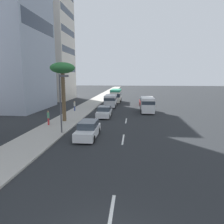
% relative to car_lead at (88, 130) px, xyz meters
% --- Properties ---
extents(ground_plane, '(198.00, 198.00, 0.00)m').
position_rel_car_lead_xyz_m(ground_plane, '(17.64, -3.38, -0.75)').
color(ground_plane, '#26282B').
extents(sidewalk_right, '(162.00, 3.98, 0.15)m').
position_rel_car_lead_xyz_m(sidewalk_right, '(17.64, 4.55, -0.68)').
color(sidewalk_right, '#B2ADA3').
rests_on(sidewalk_right, ground_plane).
extents(lane_stripe_near, '(3.20, 0.16, 0.01)m').
position_rel_car_lead_xyz_m(lane_stripe_near, '(-11.14, -3.38, -0.75)').
color(lane_stripe_near, silver).
rests_on(lane_stripe_near, ground_plane).
extents(lane_stripe_mid, '(3.20, 0.16, 0.01)m').
position_rel_car_lead_xyz_m(lane_stripe_mid, '(-0.26, -3.38, -0.75)').
color(lane_stripe_mid, silver).
rests_on(lane_stripe_mid, ground_plane).
extents(lane_stripe_far, '(3.20, 0.16, 0.01)m').
position_rel_car_lead_xyz_m(lane_stripe_far, '(8.02, -3.38, -0.75)').
color(lane_stripe_far, silver).
rests_on(lane_stripe_far, ground_plane).
extents(car_lead, '(4.58, 1.83, 1.59)m').
position_rel_car_lead_xyz_m(car_lead, '(0.00, 0.00, 0.00)').
color(car_lead, white).
rests_on(car_lead, ground_plane).
extents(car_second, '(4.31, 1.93, 1.55)m').
position_rel_car_lead_xyz_m(car_second, '(10.30, -0.15, -0.02)').
color(car_second, white).
rests_on(car_second, ground_plane).
extents(van_third, '(4.99, 2.15, 2.33)m').
position_rel_car_lead_xyz_m(van_third, '(20.14, -0.02, 0.58)').
color(van_third, silver).
rests_on(van_third, ground_plane).
extents(van_fourth, '(4.73, 2.15, 2.47)m').
position_rel_car_lead_xyz_m(van_fourth, '(14.71, -6.59, 0.66)').
color(van_fourth, white).
rests_on(van_fourth, ground_plane).
extents(car_fifth, '(4.32, 1.88, 1.60)m').
position_rel_car_lead_xyz_m(car_fifth, '(23.48, -6.51, 0.01)').
color(car_fifth, '#A51E1E').
rests_on(car_fifth, ground_plane).
extents(minibus_sixth, '(6.11, 2.26, 2.94)m').
position_rel_car_lead_xyz_m(minibus_sixth, '(27.48, -0.41, 0.86)').
color(minibus_sixth, silver).
rests_on(minibus_sixth, ground_plane).
extents(pedestrian_near_lamp, '(0.39, 0.35, 1.71)m').
position_rel_car_lead_xyz_m(pedestrian_near_lamp, '(4.06, 5.64, 0.34)').
color(pedestrian_near_lamp, red).
rests_on(pedestrian_near_lamp, sidewalk_right).
extents(pedestrian_mid_block, '(0.34, 0.25, 1.65)m').
position_rel_car_lead_xyz_m(pedestrian_mid_block, '(14.17, 5.36, 0.30)').
color(pedestrian_mid_block, navy).
rests_on(pedestrian_mid_block, sidewalk_right).
extents(palm_tree, '(3.04, 3.04, 7.39)m').
position_rel_car_lead_xyz_m(palm_tree, '(6.44, 4.51, 5.73)').
color(palm_tree, brown).
rests_on(palm_tree, sidewalk_right).
extents(street_lamp, '(0.24, 0.97, 5.85)m').
position_rel_car_lead_xyz_m(street_lamp, '(0.96, 2.84, 3.08)').
color(street_lamp, '#4C4C51').
rests_on(street_lamp, sidewalk_right).
extents(office_tower_far, '(11.03, 11.48, 30.48)m').
position_rel_car_lead_xyz_m(office_tower_far, '(31.94, 17.21, 14.49)').
color(office_tower_far, silver).
rests_on(office_tower_far, ground_plane).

